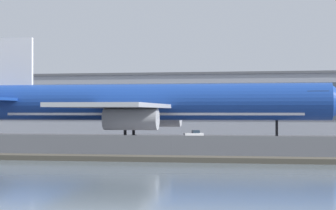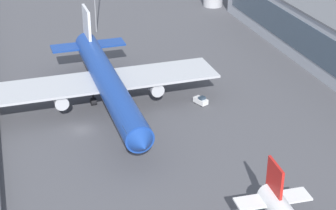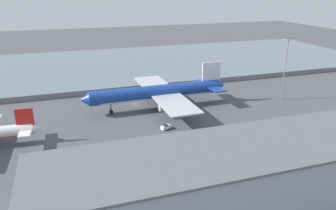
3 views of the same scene
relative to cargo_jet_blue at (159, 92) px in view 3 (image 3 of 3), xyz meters
name	(u,v)px [view 3 (image 3 of 3)]	position (x,y,z in m)	size (l,w,h in m)	color
ground_plane	(135,104)	(7.66, -6.86, -6.03)	(500.00, 500.00, 0.00)	#4C4C51
waterfront_lagoon	(107,64)	(7.66, -77.86, -6.03)	(320.00, 98.00, 0.01)	slate
shoreline_seawall	(125,88)	(7.66, -27.36, -5.78)	(320.00, 3.00, 0.50)	#474238
perimeter_fence	(127,89)	(7.66, -22.86, -4.85)	(280.00, 0.10, 2.37)	slate
cargo_jet_blue	(159,92)	(0.00, 0.00, 0.00)	(55.29, 47.31, 15.81)	#193D93
baggage_tug	(166,127)	(3.81, 19.16, -5.23)	(3.56, 2.67, 1.80)	white
terminal_building	(275,169)	(-7.03, 59.82, 0.76)	(98.43, 20.40, 13.56)	#9EA3AD
apron_light_mast_apron_west	(285,66)	(-48.72, 6.45, 7.53)	(3.20, 0.40, 24.49)	gray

